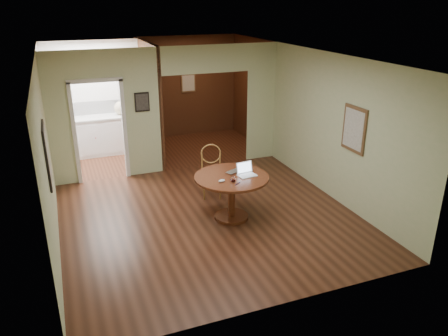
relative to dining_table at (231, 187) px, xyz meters
name	(u,v)px	position (x,y,z in m)	size (l,w,h in m)	color
floor	(210,218)	(-0.35, 0.12, -0.59)	(5.00, 5.00, 0.00)	#3E1F11
room_shell	(143,110)	(-0.82, 3.22, 0.70)	(5.20, 7.50, 5.00)	silver
dining_table	(231,187)	(0.00, 0.00, 0.00)	(1.27, 1.27, 0.79)	brown
chair	(211,168)	(0.00, 1.03, -0.02)	(0.53, 0.53, 1.02)	#AF703E
open_laptop	(246,171)	(0.25, -0.03, 0.27)	(0.32, 0.29, 0.21)	white
closed_laptop	(237,172)	(0.14, 0.11, 0.22)	(0.34, 0.22, 0.03)	silver
mouse	(222,181)	(-0.25, -0.18, 0.23)	(0.12, 0.06, 0.05)	white
wine_glass	(233,179)	(-0.07, -0.24, 0.26)	(0.09, 0.09, 0.10)	white
pen	(238,184)	(-0.03, -0.34, 0.21)	(0.01, 0.01, 0.15)	navy
kitchen_cabinet	(101,135)	(-1.70, 4.32, -0.12)	(2.06, 0.60, 0.94)	white
grocery_bag	(121,108)	(-1.17, 4.32, 0.51)	(0.33, 0.28, 0.33)	beige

